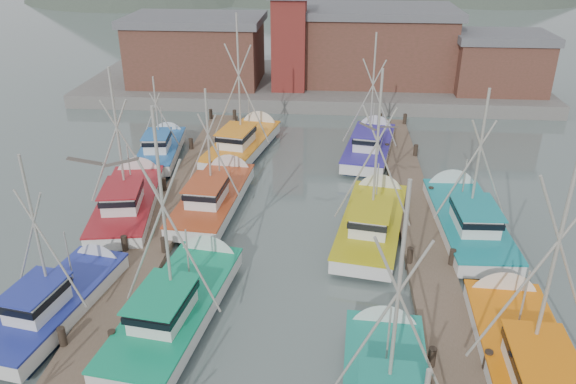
# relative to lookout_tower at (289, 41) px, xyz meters

# --- Properties ---
(ground) EXTENTS (260.00, 260.00, 0.00)m
(ground) POSITION_rel_lookout_tower_xyz_m (2.00, -33.00, -5.55)
(ground) COLOR #52625F
(ground) RESTS_ON ground
(dock_left) EXTENTS (2.30, 46.00, 1.50)m
(dock_left) POSITION_rel_lookout_tower_xyz_m (-5.00, -28.96, -5.34)
(dock_left) COLOR brown
(dock_left) RESTS_ON ground
(dock_right) EXTENTS (2.30, 46.00, 1.50)m
(dock_right) POSITION_rel_lookout_tower_xyz_m (9.00, -28.96, -5.34)
(dock_right) COLOR brown
(dock_right) RESTS_ON ground
(quay) EXTENTS (44.00, 16.00, 1.20)m
(quay) POSITION_rel_lookout_tower_xyz_m (2.00, 4.00, -4.95)
(quay) COLOR slate
(quay) RESTS_ON ground
(shed_left) EXTENTS (12.72, 8.48, 6.20)m
(shed_left) POSITION_rel_lookout_tower_xyz_m (-9.00, 2.00, -1.21)
(shed_left) COLOR brown
(shed_left) RESTS_ON quay
(shed_center) EXTENTS (14.84, 9.54, 6.90)m
(shed_center) POSITION_rel_lookout_tower_xyz_m (8.00, 4.00, -0.86)
(shed_center) COLOR brown
(shed_center) RESTS_ON quay
(shed_right) EXTENTS (8.48, 6.36, 5.20)m
(shed_right) POSITION_rel_lookout_tower_xyz_m (19.00, 1.00, -1.71)
(shed_right) COLOR brown
(shed_right) RESTS_ON quay
(lookout_tower) EXTENTS (3.60, 3.60, 8.50)m
(lookout_tower) POSITION_rel_lookout_tower_xyz_m (0.00, 0.00, 0.00)
(lookout_tower) COLOR maroon
(lookout_tower) RESTS_ON quay
(boat_4) EXTENTS (4.29, 9.95, 10.32)m
(boat_4) POSITION_rel_lookout_tower_xyz_m (-2.05, -32.27, -4.86)
(boat_4) COLOR #0F1B33
(boat_4) RESTS_ON ground
(boat_6) EXTENTS (3.89, 8.61, 8.21)m
(boat_6) POSITION_rel_lookout_tower_xyz_m (-7.14, -32.53, -4.87)
(boat_6) COLOR #0F1B33
(boat_6) RESTS_ON ground
(boat_7) EXTENTS (4.52, 9.90, 11.24)m
(boat_7) POSITION_rel_lookout_tower_xyz_m (11.43, -34.43, -4.86)
(boat_7) COLOR #0F1B33
(boat_7) RESTS_ON ground
(boat_8) EXTENTS (3.68, 9.66, 8.11)m
(boat_8) POSITION_rel_lookout_tower_xyz_m (-2.61, -22.00, -4.87)
(boat_8) COLOR #0F1B33
(boat_8) RESTS_ON ground
(boat_9) EXTENTS (4.54, 9.95, 9.93)m
(boat_9) POSITION_rel_lookout_tower_xyz_m (6.45, -24.41, -4.87)
(boat_9) COLOR #0F1B33
(boat_9) RESTS_ON ground
(boat_10) EXTENTS (4.47, 9.98, 9.43)m
(boat_10) POSITION_rel_lookout_tower_xyz_m (-7.46, -22.99, -4.87)
(boat_10) COLOR #0F1B33
(boat_10) RESTS_ON ground
(boat_11) EXTENTS (3.77, 10.06, 9.01)m
(boat_11) POSITION_rel_lookout_tower_xyz_m (11.44, -23.71, -4.87)
(boat_11) COLOR #0F1B33
(boat_11) RESTS_ON ground
(boat_12) EXTENTS (4.78, 10.22, 10.80)m
(boat_12) POSITION_rel_lookout_tower_xyz_m (-2.22, -13.07, -4.86)
(boat_12) COLOR #0F1B33
(boat_12) RESTS_ON ground
(boat_13) EXTENTS (4.37, 9.61, 9.56)m
(boat_13) POSITION_rel_lookout_tower_xyz_m (6.89, -12.91, -4.87)
(boat_13) COLOR #0F1B33
(boat_13) RESTS_ON ground
(boat_14) EXTENTS (3.33, 8.30, 6.60)m
(boat_14) POSITION_rel_lookout_tower_xyz_m (-7.92, -14.73, -4.88)
(boat_14) COLOR #0F1B33
(boat_14) RESTS_ON ground
(gull_near) EXTENTS (1.55, 0.63, 0.24)m
(gull_near) POSITION_rel_lookout_tower_xyz_m (-0.81, -40.53, 4.94)
(gull_near) COLOR gray
(gull_near) RESTS_ON ground
(gull_far) EXTENTS (1.49, 0.65, 0.24)m
(gull_far) POSITION_rel_lookout_tower_xyz_m (5.82, -30.81, 2.59)
(gull_far) COLOR gray
(gull_far) RESTS_ON ground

